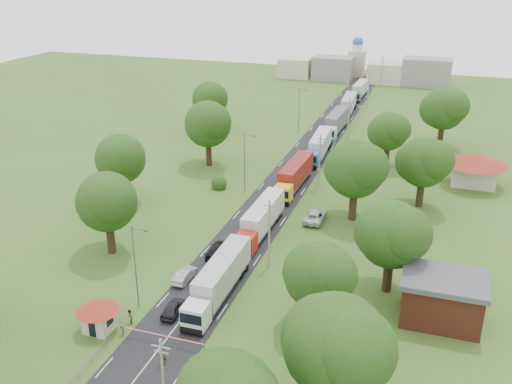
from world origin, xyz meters
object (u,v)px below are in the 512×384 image
at_px(guard_booth, 98,312).
at_px(car_lane_front, 173,308).
at_px(boom_barrier, 150,334).
at_px(truck_0, 219,279).
at_px(car_lane_mid, 185,275).
at_px(pedestrian_near, 163,357).
at_px(info_sign, 334,145).

relative_size(guard_booth, car_lane_front, 1.06).
relative_size(boom_barrier, car_lane_front, 2.23).
distance_m(truck_0, car_lane_mid, 5.66).
xyz_separation_m(guard_booth, car_lane_front, (5.91, 5.00, -1.46)).
height_order(boom_barrier, pedestrian_near, pedestrian_near).
relative_size(guard_booth, car_lane_mid, 1.01).
bearing_deg(truck_0, car_lane_front, -125.22).
xyz_separation_m(car_lane_front, pedestrian_near, (2.77, -7.83, 0.23)).
distance_m(guard_booth, info_sign, 61.27).
height_order(info_sign, truck_0, truck_0).
bearing_deg(car_lane_front, truck_0, -129.72).
distance_m(boom_barrier, guard_booth, 5.98).
bearing_deg(car_lane_mid, boom_barrier, 100.25).
xyz_separation_m(guard_booth, info_sign, (12.40, 60.00, 0.84)).
bearing_deg(truck_0, pedestrian_near, -93.04).
bearing_deg(pedestrian_near, guard_booth, 144.13).
relative_size(info_sign, pedestrian_near, 2.19).
bearing_deg(car_lane_front, info_sign, -101.24).
height_order(truck_0, pedestrian_near, truck_0).
bearing_deg(truck_0, info_sign, 86.53).
distance_m(truck_0, car_lane_front, 6.17).
bearing_deg(boom_barrier, car_lane_front, 89.22).
distance_m(boom_barrier, info_sign, 60.39).
bearing_deg(car_lane_front, car_lane_mid, -80.09).
distance_m(guard_booth, car_lane_front, 7.88).
xyz_separation_m(boom_barrier, car_lane_front, (0.07, 5.00, -0.19)).
xyz_separation_m(boom_barrier, info_sign, (6.56, 60.00, 2.11)).
relative_size(info_sign, truck_0, 0.27).
height_order(guard_booth, car_lane_mid, guard_booth).
height_order(boom_barrier, guard_booth, guard_booth).
height_order(guard_booth, pedestrian_near, guard_booth).
bearing_deg(car_lane_mid, car_lane_front, 106.65).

